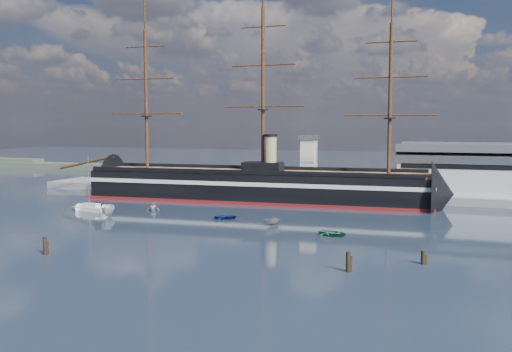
% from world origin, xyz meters
% --- Properties ---
extents(ground, '(600.00, 600.00, 0.00)m').
position_xyz_m(ground, '(0.00, 40.00, 0.00)').
color(ground, '#212C3A').
rests_on(ground, ground).
extents(quay, '(180.00, 18.00, 2.00)m').
position_xyz_m(quay, '(10.00, 76.00, 0.00)').
color(quay, slate).
rests_on(quay, ground).
extents(quay_tower, '(5.00, 5.00, 15.00)m').
position_xyz_m(quay_tower, '(3.00, 73.00, 9.75)').
color(quay_tower, silver).
rests_on(quay_tower, ground).
extents(shoreline, '(120.00, 10.00, 4.00)m').
position_xyz_m(shoreline, '(-139.23, 135.00, 1.45)').
color(shoreline, '#3F4C38').
rests_on(shoreline, ground).
extents(warship, '(113.23, 20.32, 53.94)m').
position_xyz_m(warship, '(-9.80, 60.00, 4.04)').
color(warship, black).
rests_on(warship, ground).
extents(sailboat, '(8.31, 3.76, 12.83)m').
position_xyz_m(sailboat, '(-38.42, 31.13, 0.82)').
color(sailboat, white).
rests_on(sailboat, ground).
extents(motorboat_a, '(8.06, 5.44, 3.03)m').
position_xyz_m(motorboat_a, '(-30.38, 25.85, 0.00)').
color(motorboat_a, silver).
rests_on(motorboat_a, ground).
extents(motorboat_b, '(2.22, 3.18, 1.38)m').
position_xyz_m(motorboat_b, '(-4.73, 30.94, 0.00)').
color(motorboat_b, navy).
rests_on(motorboat_b, ground).
extents(motorboat_c, '(5.30, 3.79, 2.00)m').
position_xyz_m(motorboat_c, '(6.98, 26.45, 0.00)').
color(motorboat_c, slate).
rests_on(motorboat_c, ground).
extents(motorboat_d, '(5.82, 4.01, 1.96)m').
position_xyz_m(motorboat_d, '(-25.39, 36.80, 0.00)').
color(motorboat_d, silver).
rests_on(motorboat_d, ground).
extents(motorboat_e, '(2.20, 3.50, 1.52)m').
position_xyz_m(motorboat_e, '(20.43, 20.27, 0.00)').
color(motorboat_e, '#296449').
rests_on(motorboat_e, ground).
extents(piling_near_left, '(0.64, 0.64, 3.43)m').
position_xyz_m(piling_near_left, '(-18.84, -8.67, 0.00)').
color(piling_near_left, black).
rests_on(piling_near_left, ground).
extents(piling_near_right, '(0.64, 0.64, 3.52)m').
position_xyz_m(piling_near_right, '(27.33, -3.89, 0.00)').
color(piling_near_right, black).
rests_on(piling_near_right, ground).
extents(piling_far_right, '(0.64, 0.64, 2.73)m').
position_xyz_m(piling_far_right, '(36.81, 3.93, 0.00)').
color(piling_far_right, black).
rests_on(piling_far_right, ground).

